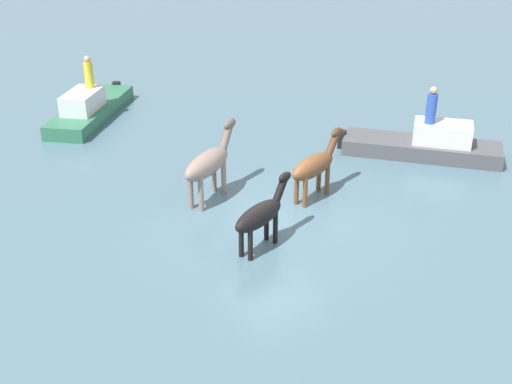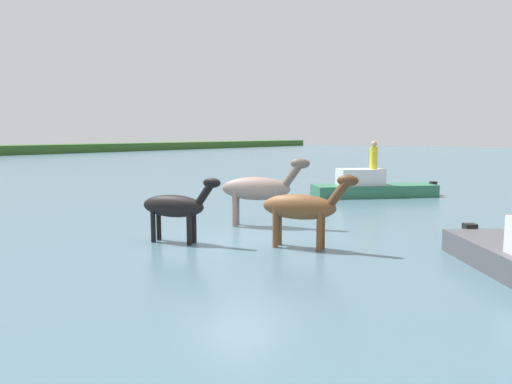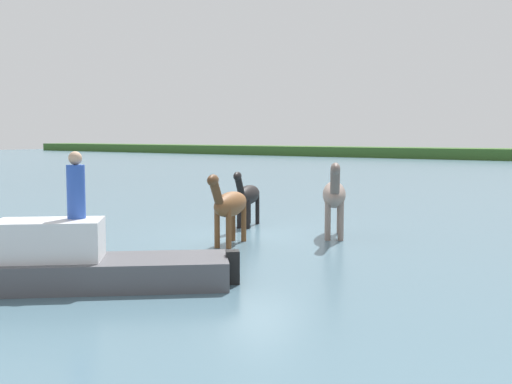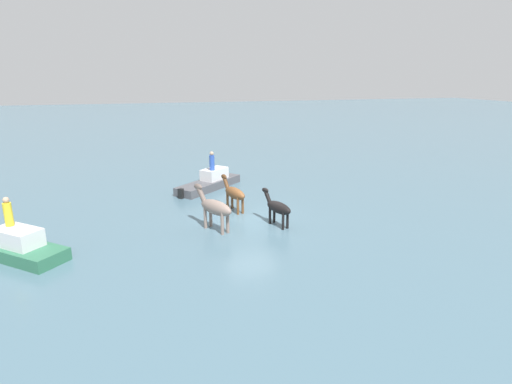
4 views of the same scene
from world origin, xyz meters
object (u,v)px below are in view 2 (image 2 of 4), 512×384
(horse_lead, at_px, (176,206))
(boat_launch_far, at_px, (372,189))
(horse_rear_stallion, at_px, (259,189))
(horse_pinto_flank, at_px, (302,207))
(person_spotter_bow, at_px, (374,156))

(horse_lead, xyz_separation_m, boat_launch_far, (11.39, 0.23, -0.59))
(horse_lead, bearing_deg, boat_launch_far, 71.35)
(horse_rear_stallion, xyz_separation_m, boat_launch_far, (8.40, 0.48, -0.79))
(horse_rear_stallion, xyz_separation_m, horse_lead, (-2.99, 0.25, -0.19))
(boat_launch_far, bearing_deg, horse_pinto_flank, 58.57)
(horse_lead, height_order, horse_pinto_flank, horse_pinto_flank)
(horse_rear_stallion, bearing_deg, horse_pinto_flank, -60.31)
(horse_pinto_flank, height_order, boat_launch_far, horse_pinto_flank)
(horse_rear_stallion, height_order, person_spotter_bow, person_spotter_bow)
(horse_rear_stallion, height_order, horse_pinto_flank, horse_rear_stallion)
(horse_lead, relative_size, person_spotter_bow, 1.78)
(horse_lead, xyz_separation_m, horse_pinto_flank, (1.49, -2.77, 0.07))
(horse_lead, height_order, person_spotter_bow, person_spotter_bow)
(person_spotter_bow, bearing_deg, boat_launch_far, 51.72)
(horse_rear_stallion, height_order, horse_lead, horse_rear_stallion)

